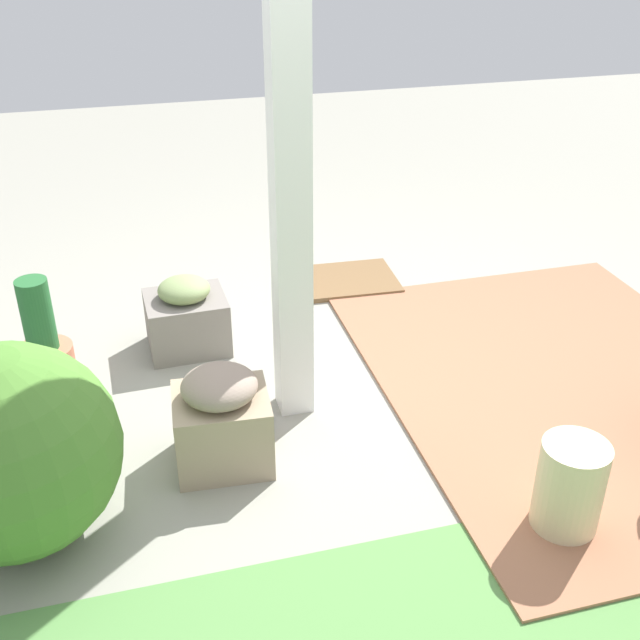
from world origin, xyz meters
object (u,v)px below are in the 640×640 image
object	(u,v)px
terracotta_pot_tall	(43,346)
doormat	(345,280)
ceramic_urn	(569,487)
porch_pillar	(289,148)
stone_planter_nearest	(187,317)
stone_planter_mid	(222,419)
round_shrub	(11,451)

from	to	relation	value
terracotta_pot_tall	doormat	xyz separation A→B (m)	(-1.71, -0.65, -0.18)
ceramic_urn	doormat	size ratio (longest dim) A/B	0.61
porch_pillar	stone_planter_nearest	distance (m)	1.30
porch_pillar	doormat	size ratio (longest dim) A/B	3.96
porch_pillar	stone_planter_mid	bearing A→B (deg)	39.81
stone_planter_mid	terracotta_pot_tall	size ratio (longest dim) A/B	0.82
stone_planter_nearest	stone_planter_mid	world-z (taller)	stone_planter_mid
porch_pillar	round_shrub	size ratio (longest dim) A/B	3.16
stone_planter_mid	doormat	bearing A→B (deg)	-123.25
stone_planter_nearest	stone_planter_mid	size ratio (longest dim) A/B	0.93
stone_planter_nearest	stone_planter_mid	xyz separation A→B (m)	(-0.04, 0.97, 0.03)
porch_pillar	terracotta_pot_tall	size ratio (longest dim) A/B	4.51
stone_planter_nearest	porch_pillar	bearing A→B (deg)	122.25
doormat	ceramic_urn	bearing A→B (deg)	95.09
round_shrub	stone_planter_mid	bearing A→B (deg)	-163.40
stone_planter_mid	terracotta_pot_tall	xyz separation A→B (m)	(0.74, -0.84, -0.02)
terracotta_pot_tall	ceramic_urn	size ratio (longest dim) A/B	1.43
porch_pillar	round_shrub	xyz separation A→B (m)	(1.15, 0.54, -0.84)
terracotta_pot_tall	stone_planter_mid	bearing A→B (deg)	131.30
stone_planter_mid	round_shrub	xyz separation A→B (m)	(0.77, 0.23, 0.18)
stone_planter_mid	round_shrub	distance (m)	0.82
porch_pillar	stone_planter_mid	world-z (taller)	porch_pillar
stone_planter_mid	terracotta_pot_tall	world-z (taller)	terracotta_pot_tall
porch_pillar	terracotta_pot_tall	world-z (taller)	porch_pillar
stone_planter_mid	doormat	distance (m)	1.79
stone_planter_nearest	round_shrub	world-z (taller)	round_shrub
ceramic_urn	doormat	distance (m)	2.22
stone_planter_mid	doormat	xyz separation A→B (m)	(-0.98, -1.49, -0.20)
porch_pillar	doormat	xyz separation A→B (m)	(-0.60, -1.18, -1.21)
round_shrub	doormat	size ratio (longest dim) A/B	1.25
terracotta_pot_tall	ceramic_urn	world-z (taller)	terracotta_pot_tall
porch_pillar	doormat	distance (m)	1.79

